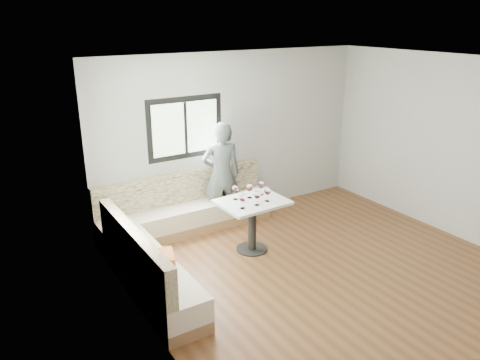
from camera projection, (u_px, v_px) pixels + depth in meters
name	position (u px, v px, depth m)	size (l,w,h in m)	color
room	(327.00, 175.00, 5.95)	(5.01, 5.01, 2.81)	brown
banquette	(172.00, 234.00, 6.80)	(2.90, 2.80, 0.95)	#9C714A
table	(252.00, 213.00, 6.84)	(0.99, 0.79, 0.79)	black
person	(221.00, 175.00, 7.63)	(0.64, 0.42, 1.75)	#474E4F
olive_ramekin	(242.00, 200.00, 6.76)	(0.09, 0.09, 0.04)	white
wine_glass_a	(243.00, 198.00, 6.46)	(0.10, 0.10, 0.22)	white
wine_glass_b	(257.00, 195.00, 6.57)	(0.10, 0.10, 0.22)	white
wine_glass_c	(267.00, 191.00, 6.71)	(0.10, 0.10, 0.22)	white
wine_glass_d	(250.00, 188.00, 6.84)	(0.10, 0.10, 0.22)	white
wine_glass_e	(262.00, 185.00, 6.95)	(0.10, 0.10, 0.22)	white
wine_glass_f	(235.00, 190.00, 6.78)	(0.10, 0.10, 0.22)	white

